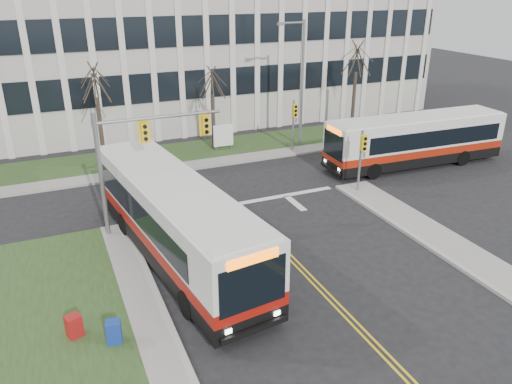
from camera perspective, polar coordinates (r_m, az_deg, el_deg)
The scene contains 16 objects.
ground at distance 21.73m, azimuth 6.02°, elevation -9.56°, with size 120.00×120.00×0.00m, color black.
sidewalk_cross at distance 36.07m, azimuth 1.28°, elevation 4.26°, with size 44.00×1.60×0.14m, color #9E9B93.
building_lawn at distance 38.50m, azimuth -0.46°, elevation 5.47°, with size 44.00×5.00×0.12m, color #2A401B.
office_building at distance 48.33m, azimuth -6.27°, elevation 16.15°, with size 40.00×16.00×12.00m, color beige.
mast_arm_signal at distance 24.42m, azimuth -13.66°, elevation 4.71°, with size 6.11×0.38×6.20m.
signal_pole_near at distance 29.53m, azimuth 12.00°, elevation 4.43°, with size 0.34×0.39×3.80m.
signal_pole_far at distance 36.48m, azimuth 4.36°, elevation 8.40°, with size 0.34×0.39×3.80m.
streetlight at distance 36.97m, azimuth 5.08°, elevation 12.85°, with size 2.15×0.25×9.20m.
directory_sign at distance 36.87m, azimuth -3.76°, elevation 6.43°, with size 1.50×0.12×2.00m.
tree_left at distance 34.53m, azimuth -17.91°, elevation 11.68°, with size 1.80×1.80×7.70m.
tree_mid at distance 36.48m, azimuth -5.05°, elevation 12.22°, with size 1.80×1.80×6.82m.
tree_right at distance 41.47m, azimuth 11.44°, elevation 14.60°, with size 1.80×1.80×8.25m.
bus_main at distance 22.43m, azimuth -9.27°, elevation -3.33°, with size 2.96×13.64×3.64m, color silver, non-canonical shape.
bus_cross at distance 35.39m, azimuth 17.72°, elevation 5.52°, with size 2.72×12.55×3.35m, color silver, non-canonical shape.
newspaper_box_blue at distance 18.48m, azimuth -15.92°, elevation -15.25°, with size 0.50×0.45×0.95m, color navy.
newspaper_box_red at distance 19.16m, azimuth -20.06°, elevation -14.33°, with size 0.50×0.45×0.95m, color maroon.
Camera 1 is at (-9.29, -15.82, 11.65)m, focal length 35.00 mm.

